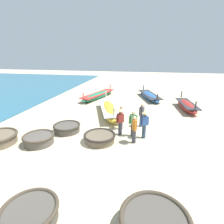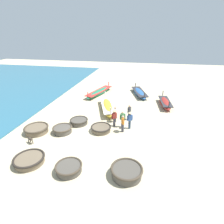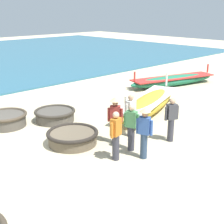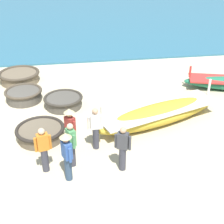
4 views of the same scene
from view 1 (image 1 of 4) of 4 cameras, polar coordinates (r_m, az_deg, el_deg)
name	(u,v)px [view 1 (image 1 of 4)]	position (r m, az deg, el deg)	size (l,w,h in m)	color
ground_plane	(60,156)	(9.07, -16.55, -13.68)	(80.00, 80.00, 0.00)	#C6B793
coracle_beside_post	(155,224)	(5.76, 13.72, -31.99)	(1.97, 1.97, 0.62)	#4C473F
coracle_far_right	(39,139)	(10.44, -22.81, -8.06)	(1.66, 1.66, 0.54)	#4C473F
coracle_upturned	(100,137)	(9.89, -4.05, -8.26)	(1.80, 1.80, 0.47)	brown
coracle_weathered	(30,214)	(6.39, -25.24, -27.85)	(1.70, 1.70, 0.50)	#4C473F
coracle_nearest	(67,128)	(11.42, -14.51, -4.97)	(1.70, 1.70, 0.49)	#4C473F
long_boat_ochre_hull	(149,96)	(19.53, 12.10, 5.20)	(2.71, 5.28, 1.02)	#285693
long_boat_green_hull	(187,106)	(16.58, 23.24, 1.89)	(1.48, 4.17, 1.26)	maroon
long_boat_white_hull	(98,95)	(19.38, -4.46, 5.51)	(2.77, 6.05, 1.09)	#237551
long_boat_red_hull	(109,110)	(14.07, -0.89, 0.74)	(2.95, 5.55, 1.37)	gold
fisherman_by_coracle	(134,129)	(9.58, 7.26, -5.49)	(0.29, 0.52, 1.57)	#383842
fisherman_standing_left	(133,123)	(10.36, 6.84, -3.54)	(0.49, 0.34, 1.57)	#383842
fisherman_crouching	(121,117)	(11.24, 2.99, -1.62)	(0.23, 0.53, 1.57)	#383842
fisherman_with_hat	(142,115)	(11.80, 9.62, -0.86)	(0.34, 0.49, 1.57)	#383842
fisherman_hauling	(120,120)	(10.40, 2.69, -2.62)	(0.44, 0.38, 1.67)	#383842
fisherman_standing_right	(144,123)	(10.17, 10.54, -3.45)	(0.49, 0.36, 1.67)	#2D425B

